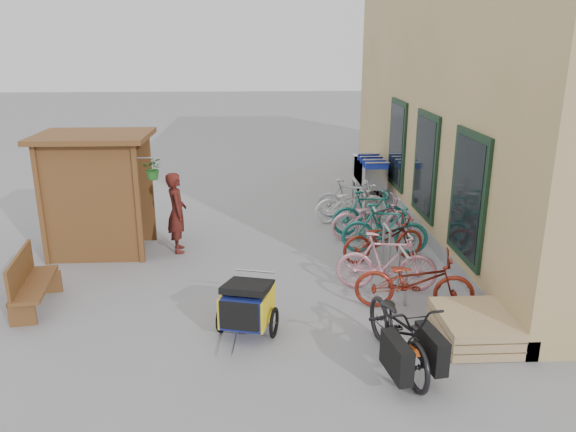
{
  "coord_description": "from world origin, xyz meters",
  "views": [
    {
      "loc": [
        -0.01,
        -8.38,
        4.1
      ],
      "look_at": [
        0.5,
        1.5,
        1.0
      ],
      "focal_mm": 35.0,
      "sensor_mm": 36.0,
      "label": 1
    }
  ],
  "objects_px": {
    "cargo_bike": "(399,331)",
    "bike_3": "(385,229)",
    "kiosk": "(92,177)",
    "person_kiosk": "(177,212)",
    "bike_2": "(383,239)",
    "child_trailer": "(247,304)",
    "bench": "(29,281)",
    "bike_1": "(387,262)",
    "bike_7": "(349,199)",
    "bike_0": "(414,281)",
    "shopping_carts": "(369,171)",
    "bike_4": "(372,218)",
    "bike_6": "(351,203)",
    "pallet_stack": "(474,327)",
    "bike_5": "(369,213)"
  },
  "relations": [
    {
      "from": "pallet_stack",
      "to": "bike_4",
      "type": "relative_size",
      "value": 0.66
    },
    {
      "from": "pallet_stack",
      "to": "bike_5",
      "type": "bearing_deg",
      "value": 97.67
    },
    {
      "from": "bike_2",
      "to": "bike_4",
      "type": "bearing_deg",
      "value": -16.38
    },
    {
      "from": "child_trailer",
      "to": "bike_1",
      "type": "xyz_separation_m",
      "value": [
        2.34,
        1.38,
        0.05
      ]
    },
    {
      "from": "pallet_stack",
      "to": "child_trailer",
      "type": "height_order",
      "value": "child_trailer"
    },
    {
      "from": "bike_7",
      "to": "bike_0",
      "type": "bearing_deg",
      "value": -162.7
    },
    {
      "from": "kiosk",
      "to": "person_kiosk",
      "type": "distance_m",
      "value": 1.76
    },
    {
      "from": "cargo_bike",
      "to": "bike_3",
      "type": "xyz_separation_m",
      "value": [
        0.69,
        4.05,
        0.01
      ]
    },
    {
      "from": "person_kiosk",
      "to": "bike_0",
      "type": "relative_size",
      "value": 0.88
    },
    {
      "from": "person_kiosk",
      "to": "bike_4",
      "type": "height_order",
      "value": "person_kiosk"
    },
    {
      "from": "bench",
      "to": "person_kiosk",
      "type": "xyz_separation_m",
      "value": [
        2.0,
        2.47,
        0.35
      ]
    },
    {
      "from": "bike_1",
      "to": "bike_5",
      "type": "distance_m",
      "value": 2.91
    },
    {
      "from": "kiosk",
      "to": "child_trailer",
      "type": "bearing_deg",
      "value": -48.77
    },
    {
      "from": "child_trailer",
      "to": "person_kiosk",
      "type": "height_order",
      "value": "person_kiosk"
    },
    {
      "from": "bike_2",
      "to": "bike_5",
      "type": "height_order",
      "value": "bike_5"
    },
    {
      "from": "bike_5",
      "to": "bike_7",
      "type": "height_order",
      "value": "bike_5"
    },
    {
      "from": "child_trailer",
      "to": "bike_4",
      "type": "xyz_separation_m",
      "value": [
        2.61,
        3.97,
        0.01
      ]
    },
    {
      "from": "bench",
      "to": "bike_7",
      "type": "distance_m",
      "value": 7.33
    },
    {
      "from": "kiosk",
      "to": "child_trailer",
      "type": "xyz_separation_m",
      "value": [
        3.06,
        -3.49,
        -1.08
      ]
    },
    {
      "from": "bench",
      "to": "bike_3",
      "type": "bearing_deg",
      "value": 10.87
    },
    {
      "from": "kiosk",
      "to": "shopping_carts",
      "type": "relative_size",
      "value": 1.17
    },
    {
      "from": "bike_3",
      "to": "bike_1",
      "type": "bearing_deg",
      "value": 177.36
    },
    {
      "from": "pallet_stack",
      "to": "child_trailer",
      "type": "distance_m",
      "value": 3.25
    },
    {
      "from": "bike_0",
      "to": "bike_2",
      "type": "distance_m",
      "value": 2.1
    },
    {
      "from": "bike_0",
      "to": "bike_2",
      "type": "height_order",
      "value": "bike_0"
    },
    {
      "from": "bike_4",
      "to": "bike_6",
      "type": "bearing_deg",
      "value": 6.89
    },
    {
      "from": "child_trailer",
      "to": "bike_5",
      "type": "xyz_separation_m",
      "value": [
        2.59,
        4.28,
        0.03
      ]
    },
    {
      "from": "bike_1",
      "to": "bike_7",
      "type": "xyz_separation_m",
      "value": [
        0.01,
        4.08,
        -0.04
      ]
    },
    {
      "from": "kiosk",
      "to": "bike_6",
      "type": "relative_size",
      "value": 1.41
    },
    {
      "from": "bench",
      "to": "bike_1",
      "type": "bearing_deg",
      "value": -4.26
    },
    {
      "from": "kiosk",
      "to": "bike_4",
      "type": "xyz_separation_m",
      "value": [
        5.66,
        0.48,
        -1.08
      ]
    },
    {
      "from": "bike_1",
      "to": "bike_7",
      "type": "bearing_deg",
      "value": 10.12
    },
    {
      "from": "child_trailer",
      "to": "bike_2",
      "type": "bearing_deg",
      "value": 61.19
    },
    {
      "from": "kiosk",
      "to": "bench",
      "type": "bearing_deg",
      "value": -99.02
    },
    {
      "from": "bike_2",
      "to": "child_trailer",
      "type": "bearing_deg",
      "value": 121.47
    },
    {
      "from": "bike_1",
      "to": "shopping_carts",
      "type": "bearing_deg",
      "value": 2.23
    },
    {
      "from": "pallet_stack",
      "to": "shopping_carts",
      "type": "distance_m",
      "value": 8.03
    },
    {
      "from": "cargo_bike",
      "to": "bike_6",
      "type": "height_order",
      "value": "cargo_bike"
    },
    {
      "from": "bike_0",
      "to": "bike_6",
      "type": "height_order",
      "value": "bike_0"
    },
    {
      "from": "person_kiosk",
      "to": "bike_0",
      "type": "bearing_deg",
      "value": -136.83
    },
    {
      "from": "cargo_bike",
      "to": "bike_3",
      "type": "distance_m",
      "value": 4.1
    },
    {
      "from": "pallet_stack",
      "to": "bike_3",
      "type": "bearing_deg",
      "value": 98.75
    },
    {
      "from": "bike_0",
      "to": "bike_4",
      "type": "relative_size",
      "value": 1.03
    },
    {
      "from": "pallet_stack",
      "to": "child_trailer",
      "type": "xyz_separation_m",
      "value": [
        -3.22,
        0.38,
        0.26
      ]
    },
    {
      "from": "child_trailer",
      "to": "bike_4",
      "type": "bearing_deg",
      "value": 71.39
    },
    {
      "from": "pallet_stack",
      "to": "bike_3",
      "type": "relative_size",
      "value": 0.7
    },
    {
      "from": "bike_2",
      "to": "bike_1",
      "type": "bearing_deg",
      "value": 154.81
    },
    {
      "from": "bike_2",
      "to": "bike_4",
      "type": "height_order",
      "value": "bike_4"
    },
    {
      "from": "shopping_carts",
      "to": "bike_1",
      "type": "distance_m",
      "value": 6.32
    },
    {
      "from": "bike_7",
      "to": "bike_6",
      "type": "bearing_deg",
      "value": -168.51
    }
  ]
}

